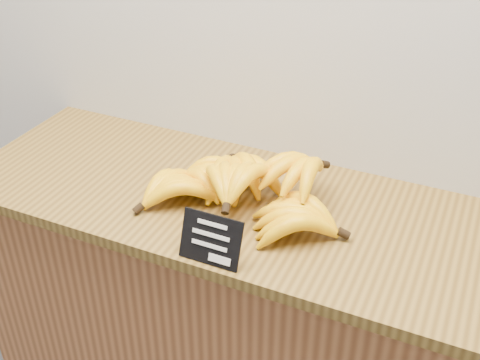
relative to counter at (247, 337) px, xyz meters
The scene contains 4 objects.
counter is the anchor object (origin of this frame).
counter_top 0.47m from the counter, ahead, with size 1.49×0.54×0.03m, color brown.
chalkboard_sign 0.58m from the counter, 86.12° to the right, with size 0.14×0.01×0.11m, color black.
banana_pile 0.53m from the counter, 86.73° to the right, with size 0.57×0.37×0.12m.
Camera 1 is at (0.43, 1.63, 1.77)m, focal length 45.00 mm.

